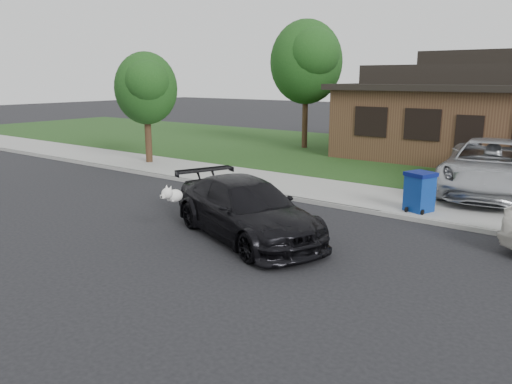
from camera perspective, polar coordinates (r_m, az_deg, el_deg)
The scene contains 10 objects.
ground at distance 13.16m, azimuth -7.52°, elevation -3.31°, with size 120.00×120.00×0.00m, color black.
sidewalk at distance 16.96m, azimuth 4.35°, elevation 0.66°, with size 60.00×3.00×0.12m, color gray.
curb at distance 15.75m, azimuth 1.40°, elevation -0.27°, with size 60.00×0.12×0.12m, color gray.
lawn at distance 23.98m, azimuth 14.76°, elevation 3.91°, with size 60.00×13.00×0.13m, color #193814.
sedan at distance 11.57m, azimuth -1.13°, elevation -1.97°, with size 5.06×3.49×1.36m.
minivan at distance 17.08m, azimuth 25.26°, elevation 2.63°, with size 2.73×5.93×1.65m, color #A9ABB0.
recycling_bin at distance 14.08m, azimuth 18.18°, elevation 0.03°, with size 0.84×0.84×1.09m.
house at distance 24.52m, azimuth 25.61°, elevation 8.14°, with size 12.60×8.60×4.65m.
tree_0 at distance 25.56m, azimuth 5.93°, elevation 14.73°, with size 3.78×3.60×6.34m.
tree_2 at distance 21.54m, azimuth -12.45°, elevation 11.62°, with size 2.73×2.60×4.59m.
Camera 1 is at (8.90, -8.98, 3.66)m, focal length 35.00 mm.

